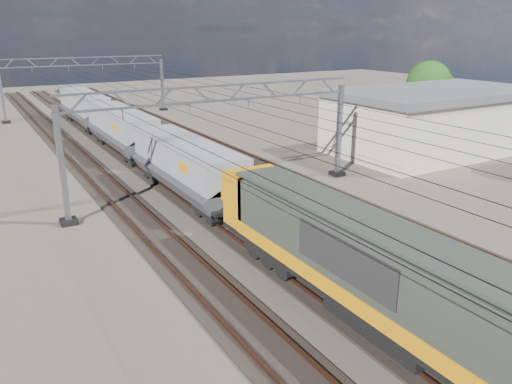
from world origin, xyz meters
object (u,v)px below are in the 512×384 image
hopper_wagon_lead (186,164)px  tree_far (432,85)px  catenary_gantry_mid (221,137)px  catenary_gantry_far (87,84)px  hopper_wagon_third (85,106)px  hopper_wagon_mid (122,127)px  locomotive (392,278)px  industrial_shed (435,120)px

hopper_wagon_lead → tree_far: size_ratio=1.83×
catenary_gantry_mid → catenary_gantry_far: size_ratio=1.00×
hopper_wagon_third → hopper_wagon_mid: bearing=-90.0°
catenary_gantry_far → locomotive: catenary_gantry_far is taller
hopper_wagon_third → tree_far: size_ratio=1.83×
locomotive → industrial_shed: 30.50m
hopper_wagon_mid → industrial_shed: bearing=-28.6°
catenary_gantry_mid → tree_far: (30.32, 9.79, 0.62)m
catenary_gantry_far → hopper_wagon_mid: bearing=-95.5°
catenary_gantry_far → hopper_wagon_lead: catenary_gantry_far is taller
hopper_wagon_mid → industrial_shed: size_ratio=0.70×
catenary_gantry_far → hopper_wagon_lead: bearing=-93.3°
locomotive → industrial_shed: industrial_shed is taller
locomotive → hopper_wagon_lead: (-0.00, 17.70, -0.09)m
industrial_shed → locomotive: bearing=-141.9°
hopper_wagon_third → catenary_gantry_far: bearing=73.4°
catenary_gantry_mid → hopper_wagon_mid: bearing=97.6°
catenary_gantry_mid → industrial_shed: bearing=5.2°
tree_far → hopper_wagon_third: bearing=148.9°
locomotive → industrial_shed: (24.00, 18.82, 0.40)m
hopper_wagon_lead → tree_far: bearing=15.4°
catenary_gantry_mid → hopper_wagon_third: catenary_gantry_mid is taller
locomotive → hopper_wagon_lead: 17.70m
catenary_gantry_mid → hopper_wagon_lead: size_ratio=1.53×
locomotive → hopper_wagon_third: (-0.00, 46.10, -0.09)m
catenary_gantry_far → locomotive: 52.88m
locomotive → industrial_shed: size_ratio=1.13×
tree_far → catenary_gantry_mid: bearing=-162.1°
hopper_wagon_mid → tree_far: (32.32, -5.29, 2.29)m
catenary_gantry_far → hopper_wagon_lead: size_ratio=1.53×
catenary_gantry_mid → hopper_wagon_lead: bearing=156.3°
catenary_gantry_mid → hopper_wagon_third: 29.39m
catenary_gantry_mid → locomotive: catenary_gantry_mid is taller
catenary_gantry_mid → locomotive: size_ratio=0.94×
catenary_gantry_far → tree_far: bearing=-40.8°
catenary_gantry_far → locomotive: (-2.00, -52.82, -1.58)m
catenary_gantry_mid → hopper_wagon_third: size_ratio=1.53×
locomotive → hopper_wagon_third: locomotive is taller
catenary_gantry_far → hopper_wagon_mid: (-2.00, -20.92, -1.67)m
industrial_shed → hopper_wagon_lead: bearing=-177.3°
hopper_wagon_lead → tree_far: 33.60m
catenary_gantry_far → hopper_wagon_lead: (-2.00, -35.12, -1.67)m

